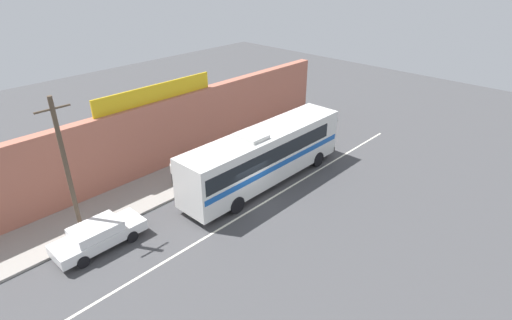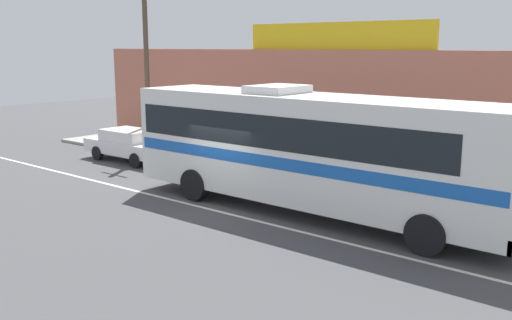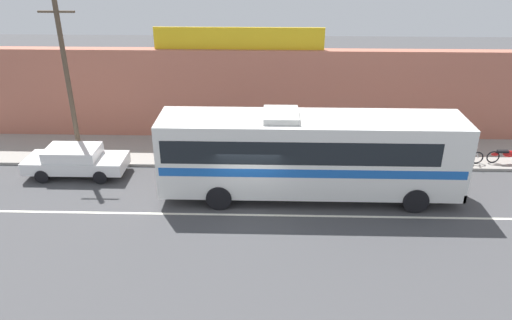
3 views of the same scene
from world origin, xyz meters
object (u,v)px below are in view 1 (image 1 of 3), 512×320
motorcycle_blue (299,129)px  pedestrian_by_curb (173,171)px  parked_car (99,235)px  motorcycle_orange (313,121)px  motorcycle_black (287,132)px  intercity_bus (264,154)px  utility_pole (67,170)px

motorcycle_blue → pedestrian_by_curb: bearing=176.3°
parked_car → motorcycle_orange: parked_car is taller
motorcycle_orange → motorcycle_blue: (-2.10, -0.10, 0.00)m
motorcycle_orange → pedestrian_by_curb: (-14.03, 0.68, 0.52)m
motorcycle_black → motorcycle_blue: size_ratio=0.99×
intercity_bus → utility_pole: size_ratio=1.62×
motorcycle_black → utility_pole: bearing=-178.8°
utility_pole → pedestrian_by_curb: utility_pole is taller
motorcycle_orange → motorcycle_blue: same height
motorcycle_blue → pedestrian_by_curb: pedestrian_by_curb is taller
motorcycle_blue → utility_pole: bearing=-179.6°
intercity_bus → motorcycle_orange: intercity_bus is taller
intercity_bus → motorcycle_blue: size_ratio=6.44×
utility_pole → motorcycle_black: 17.61m
intercity_bus → utility_pole: (-10.78, 2.96, 2.01)m
parked_car → utility_pole: bearing=102.4°
motorcycle_black → motorcycle_blue: 1.22m
parked_car → pedestrian_by_curb: bearing=19.6°
parked_car → utility_pole: (-0.29, 1.31, 3.34)m
pedestrian_by_curb → parked_car: bearing=-160.4°
parked_car → utility_pole: 3.60m
parked_car → motorcycle_orange: 20.31m
motorcycle_orange → motorcycle_blue: 2.10m
motorcycle_black → motorcycle_blue: (1.19, -0.24, 0.00)m
parked_car → motorcycle_black: bearing=5.6°
parked_car → motorcycle_blue: parked_car is taller
utility_pole → motorcycle_orange: 20.84m
utility_pole → motorcycle_black: size_ratio=4.02×
intercity_bus → pedestrian_by_curb: 5.85m
motorcycle_orange → pedestrian_by_curb: pedestrian_by_curb is taller
intercity_bus → pedestrian_by_curb: (-4.27, 3.87, -0.98)m
utility_pole → pedestrian_by_curb: size_ratio=4.67×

